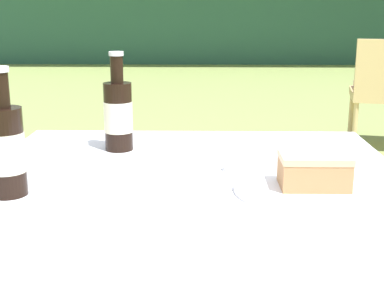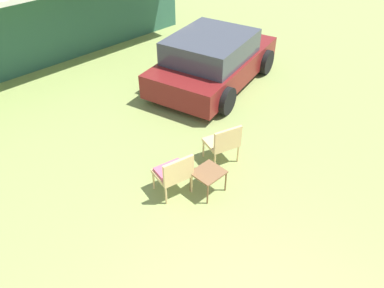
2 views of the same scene
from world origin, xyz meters
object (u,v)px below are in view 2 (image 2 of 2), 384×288
(wicker_chair_cushioned, at_px, (174,172))
(garden_side_table, at_px, (208,174))
(parked_car, at_px, (213,60))
(wicker_chair_plain, at_px, (224,142))

(wicker_chair_cushioned, xyz_separation_m, garden_side_table, (0.45, -0.39, -0.09))
(parked_car, xyz_separation_m, garden_side_table, (-2.97, -2.70, -0.25))
(wicker_chair_cushioned, height_order, garden_side_table, wicker_chair_cushioned)
(parked_car, distance_m, wicker_chair_plain, 3.20)
(wicker_chair_plain, bearing_deg, garden_side_table, 41.90)
(garden_side_table, bearing_deg, wicker_chair_cushioned, 139.23)
(parked_car, xyz_separation_m, wicker_chair_plain, (-2.19, -2.34, -0.16))
(wicker_chair_cushioned, bearing_deg, garden_side_table, 150.52)
(wicker_chair_plain, relative_size, garden_side_table, 1.66)
(parked_car, height_order, wicker_chair_plain, parked_car)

